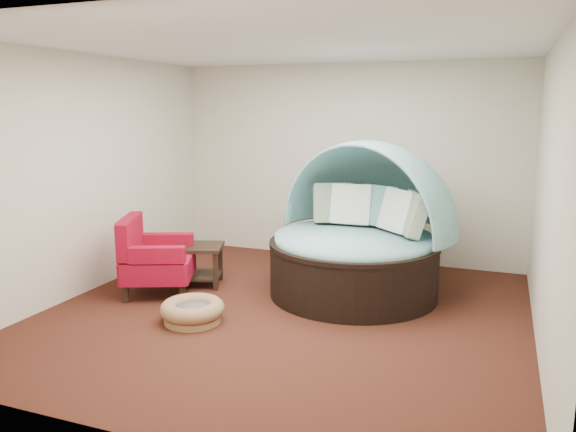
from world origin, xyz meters
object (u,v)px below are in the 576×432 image
(canopy_daybed, at_px, (360,223))
(side_table, at_px, (201,259))
(pet_basket, at_px, (192,311))
(red_armchair, at_px, (153,258))

(canopy_daybed, relative_size, side_table, 3.83)
(side_table, bearing_deg, pet_basket, -64.71)
(canopy_daybed, relative_size, red_armchair, 2.49)
(canopy_daybed, xyz_separation_m, pet_basket, (-1.38, -1.55, -0.72))
(side_table, bearing_deg, red_armchair, -127.22)
(red_armchair, height_order, side_table, red_armchair)
(pet_basket, relative_size, red_armchair, 0.73)
(pet_basket, relative_size, side_table, 1.12)
(pet_basket, bearing_deg, side_table, 115.29)
(pet_basket, bearing_deg, canopy_daybed, 48.37)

